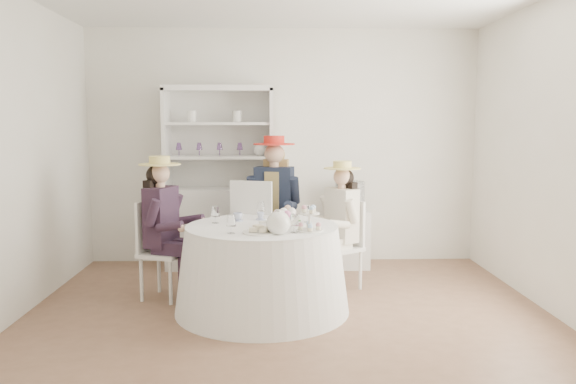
{
  "coord_description": "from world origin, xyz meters",
  "views": [
    {
      "loc": [
        -0.14,
        -4.55,
        1.62
      ],
      "look_at": [
        0.0,
        0.1,
        1.05
      ],
      "focal_mm": 35.0,
      "sensor_mm": 36.0,
      "label": 1
    }
  ],
  "objects": [
    {
      "name": "ground",
      "position": [
        0.0,
        0.0,
        0.0
      ],
      "size": [
        4.5,
        4.5,
        0.0
      ],
      "primitive_type": "plane",
      "color": "brown",
      "rests_on": "ground"
    },
    {
      "name": "wall_back",
      "position": [
        0.0,
        2.0,
        1.35
      ],
      "size": [
        4.5,
        0.0,
        4.5
      ],
      "primitive_type": "plane",
      "rotation": [
        1.57,
        0.0,
        0.0
      ],
      "color": "silver",
      "rests_on": "ground"
    },
    {
      "name": "wall_front",
      "position": [
        0.0,
        -2.0,
        1.35
      ],
      "size": [
        4.5,
        0.0,
        4.5
      ],
      "primitive_type": "plane",
      "rotation": [
        -1.57,
        0.0,
        0.0
      ],
      "color": "silver",
      "rests_on": "ground"
    },
    {
      "name": "wall_left",
      "position": [
        -2.25,
        0.0,
        1.35
      ],
      "size": [
        0.0,
        4.5,
        4.5
      ],
      "primitive_type": "plane",
      "rotation": [
        1.57,
        0.0,
        1.57
      ],
      "color": "silver",
      "rests_on": "ground"
    },
    {
      "name": "wall_right",
      "position": [
        2.25,
        0.0,
        1.35
      ],
      "size": [
        0.0,
        4.5,
        4.5
      ],
      "primitive_type": "plane",
      "rotation": [
        1.57,
        0.0,
        -1.57
      ],
      "color": "silver",
      "rests_on": "ground"
    },
    {
      "name": "tea_table",
      "position": [
        -0.22,
        0.19,
        0.37
      ],
      "size": [
        1.51,
        1.51,
        0.75
      ],
      "rotation": [
        0.0,
        0.0,
        0.24
      ],
      "color": "white",
      "rests_on": "ground"
    },
    {
      "name": "hutch",
      "position": [
        -0.71,
        1.73,
        0.72
      ],
      "size": [
        1.24,
        0.56,
        2.03
      ],
      "rotation": [
        0.0,
        0.0,
        -0.1
      ],
      "color": "silver",
      "rests_on": "ground"
    },
    {
      "name": "side_table",
      "position": [
        0.75,
        1.68,
        0.32
      ],
      "size": [
        0.42,
        0.42,
        0.65
      ],
      "primitive_type": "cube",
      "rotation": [
        0.0,
        0.0,
        0.0
      ],
      "color": "silver",
      "rests_on": "ground"
    },
    {
      "name": "hatbox",
      "position": [
        0.75,
        1.68,
        0.81
      ],
      "size": [
        0.38,
        0.38,
        0.33
      ],
      "primitive_type": "cylinder",
      "rotation": [
        0.0,
        0.0,
        -0.19
      ],
      "color": "black",
      "rests_on": "side_table"
    },
    {
      "name": "guest_left",
      "position": [
        -1.13,
        0.56,
        0.75
      ],
      "size": [
        0.55,
        0.5,
        1.33
      ],
      "rotation": [
        0.0,
        0.0,
        1.22
      ],
      "color": "silver",
      "rests_on": "ground"
    },
    {
      "name": "guest_mid",
      "position": [
        -0.12,
        1.17,
        0.85
      ],
      "size": [
        0.56,
        0.6,
        1.5
      ],
      "rotation": [
        0.0,
        0.0,
        -0.24
      ],
      "color": "silver",
      "rests_on": "ground"
    },
    {
      "name": "guest_right",
      "position": [
        0.53,
        0.82,
        0.71
      ],
      "size": [
        0.54,
        0.51,
        1.26
      ],
      "rotation": [
        0.0,
        0.0,
        -0.99
      ],
      "color": "silver",
      "rests_on": "ground"
    },
    {
      "name": "spare_chair",
      "position": [
        -0.3,
        0.91,
        0.58
      ],
      "size": [
        0.55,
        0.55,
        1.07
      ],
      "rotation": [
        0.0,
        0.0,
        2.84
      ],
      "color": "silver",
      "rests_on": "ground"
    },
    {
      "name": "teacup_a",
      "position": [
        -0.44,
        0.41,
        0.78
      ],
      "size": [
        0.1,
        0.1,
        0.07
      ],
      "primitive_type": "imported",
      "rotation": [
        0.0,
        0.0,
        -0.29
      ],
      "color": "white",
      "rests_on": "tea_table"
    },
    {
      "name": "teacup_b",
      "position": [
        -0.24,
        0.48,
        0.78
      ],
      "size": [
        0.08,
        0.08,
        0.06
      ],
      "primitive_type": "imported",
      "rotation": [
        0.0,
        0.0,
        -0.24
      ],
      "color": "white",
      "rests_on": "tea_table"
    },
    {
      "name": "teacup_c",
      "position": [
        -0.04,
        0.38,
        0.78
      ],
      "size": [
        0.09,
        0.09,
        0.07
      ],
      "primitive_type": "imported",
      "rotation": [
        0.0,
        0.0,
        0.06
      ],
      "color": "white",
      "rests_on": "tea_table"
    },
    {
      "name": "flower_bowl",
      "position": [
        -0.01,
        0.19,
        0.78
      ],
      "size": [
        0.23,
        0.23,
        0.05
      ],
      "primitive_type": "imported",
      "rotation": [
        0.0,
        0.0,
        -0.04
      ],
      "color": "white",
      "rests_on": "tea_table"
    },
    {
      "name": "flower_arrangement",
      "position": [
        -0.03,
        0.13,
        0.84
      ],
      "size": [
        0.19,
        0.19,
        0.07
      ],
      "rotation": [
        0.0,
        0.0,
        0.25
      ],
      "color": "pink",
      "rests_on": "tea_table"
    },
    {
      "name": "table_teapot",
      "position": [
        -0.08,
        -0.19,
        0.84
      ],
      "size": [
        0.27,
        0.19,
        0.2
      ],
      "rotation": [
        0.0,
        0.0,
        -0.36
      ],
      "color": "white",
      "rests_on": "tea_table"
    },
    {
      "name": "sandwich_plate",
      "position": [
        -0.23,
        -0.15,
        0.77
      ],
      "size": [
        0.28,
        0.28,
        0.06
      ],
      "rotation": [
        0.0,
        0.0,
        -0.28
      ],
      "color": "white",
      "rests_on": "tea_table"
    },
    {
      "name": "cupcake_stand",
      "position": [
        0.17,
        -0.08,
        0.83
      ],
      "size": [
        0.22,
        0.22,
        0.2
      ],
      "rotation": [
        0.0,
        0.0,
        0.33
      ],
      "color": "white",
      "rests_on": "tea_table"
    },
    {
      "name": "stemware_set",
      "position": [
        -0.22,
        0.19,
        0.83
      ],
      "size": [
        0.89,
        0.86,
        0.15
      ],
      "color": "white",
      "rests_on": "tea_table"
    }
  ]
}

